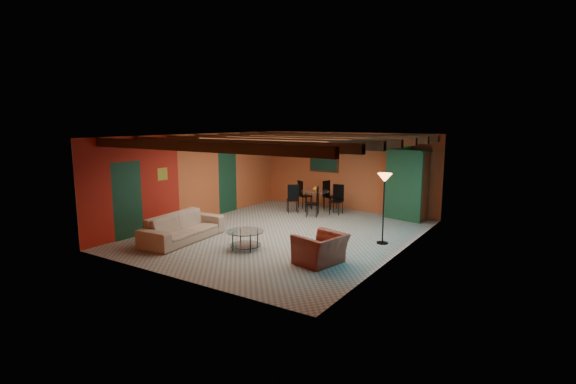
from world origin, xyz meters
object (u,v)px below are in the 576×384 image
Objects in this scene: sofa at (183,227)px; dining_table at (315,197)px; floor_lamp at (384,209)px; vase at (315,180)px; coffee_table at (245,240)px; armchair at (320,249)px; armoire at (406,185)px; potted_plant at (408,143)px.

sofa is 5.13m from dining_table.
vase is at bearing 143.92° from floor_lamp.
sofa reaches higher than coffee_table.
floor_lamp reaches higher than vase.
floor_lamp is at bearing 178.28° from armchair.
armoire is 1.19× the size of floor_lamp.
vase is (1.13, 5.00, 0.74)m from sofa.
armoire is at bearing 13.00° from vase.
armoire is (2.22, 5.39, 0.84)m from coffee_table.
coffee_table is 4.85× the size of vase.
armoire is at bearing 97.77° from floor_lamp.
coffee_table is 0.47× the size of dining_table.
vase is at bearing -136.60° from armchair.
dining_table is at bearing -136.60° from armchair.
armoire is 11.50× the size of vase.
vase is (-2.77, 4.68, 0.76)m from armchair.
sofa is at bearing -102.74° from dining_table.
coffee_table is 6.22m from potted_plant.
sofa is 5.19m from floor_lamp.
potted_plant is at bearing -41.18° from sofa.
armoire reaches higher than sofa.
floor_lamp is 4.15m from vase.
armoire reaches higher than coffee_table.
sofa is 1.25× the size of dining_table.
armoire is (0.15, 5.35, 0.75)m from armchair.
coffee_table is at bearing -81.49° from vase.
coffee_table is at bearing -86.82° from sofa.
sofa is 2.65× the size of coffee_table.
sofa is at bearing -102.74° from vase.
coffee_table is at bearing -112.34° from potted_plant.
sofa is 4.62× the size of potted_plant.
coffee_table is at bearing -76.08° from armchair.
potted_plant reaches higher than armchair.
sofa is at bearing -125.52° from potted_plant.
floor_lamp reaches higher than coffee_table.
vase is (-0.71, 4.72, 0.86)m from coffee_table.
vase reaches higher than sofa.
floor_lamp is 3.49× the size of potted_plant.
potted_plant reaches higher than floor_lamp.
armchair is at bearing -59.39° from dining_table.
coffee_table is at bearing -81.49° from dining_table.
sofa is 3.91m from armchair.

